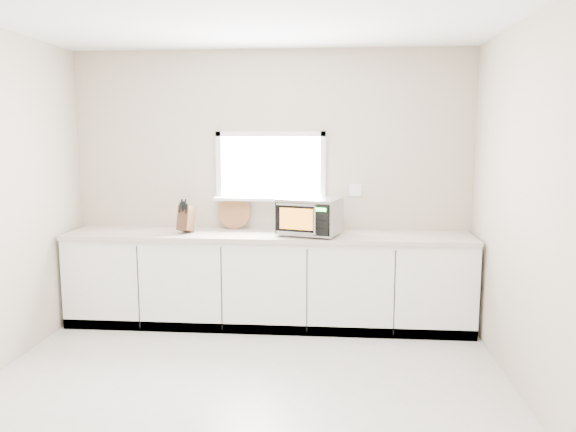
# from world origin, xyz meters

# --- Properties ---
(ground) EXTENTS (4.00, 4.00, 0.00)m
(ground) POSITION_xyz_m (0.00, 0.00, 0.00)
(ground) COLOR beige
(ground) RESTS_ON ground
(back_wall) EXTENTS (4.00, 0.17, 2.70)m
(back_wall) POSITION_xyz_m (0.00, 2.00, 1.36)
(back_wall) COLOR #B6A591
(back_wall) RESTS_ON ground
(cabinets) EXTENTS (3.92, 0.60, 0.88)m
(cabinets) POSITION_xyz_m (0.00, 1.70, 0.44)
(cabinets) COLOR white
(cabinets) RESTS_ON ground
(countertop) EXTENTS (3.92, 0.64, 0.04)m
(countertop) POSITION_xyz_m (0.00, 1.69, 0.90)
(countertop) COLOR beige
(countertop) RESTS_ON cabinets
(microwave) EXTENTS (0.64, 0.56, 0.35)m
(microwave) POSITION_xyz_m (0.41, 1.65, 1.10)
(microwave) COLOR black
(microwave) RESTS_ON countertop
(knife_block) EXTENTS (0.15, 0.25, 0.34)m
(knife_block) POSITION_xyz_m (-0.79, 1.66, 1.06)
(knife_block) COLOR #492F1A
(knife_block) RESTS_ON countertop
(cutting_board) EXTENTS (0.33, 0.08, 0.32)m
(cutting_board) POSITION_xyz_m (-0.37, 1.94, 1.08)
(cutting_board) COLOR brown
(cutting_board) RESTS_ON countertop
(coffee_grinder) EXTENTS (0.16, 0.16, 0.24)m
(coffee_grinder) POSITION_xyz_m (0.52, 1.90, 1.04)
(coffee_grinder) COLOR #A9ACB0
(coffee_grinder) RESTS_ON countertop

